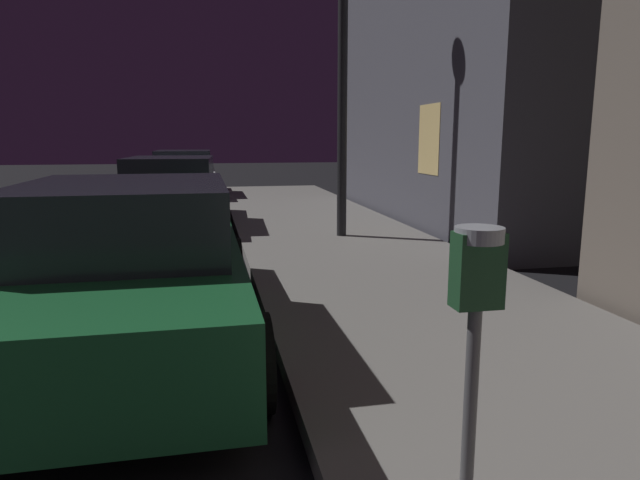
% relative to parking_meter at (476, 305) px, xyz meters
% --- Properties ---
extents(parking_meter, '(0.19, 0.19, 1.29)m').
position_rel_parking_meter_xyz_m(parking_meter, '(0.00, 0.00, 0.00)').
color(parking_meter, '#59595B').
rests_on(parking_meter, sidewalk).
extents(car_green, '(2.04, 4.49, 1.43)m').
position_rel_parking_meter_xyz_m(car_green, '(-1.67, 2.83, -0.42)').
color(car_green, '#19592D').
rests_on(car_green, ground).
extents(car_black, '(2.10, 4.08, 1.43)m').
position_rel_parking_meter_xyz_m(car_black, '(-1.67, 9.04, -0.42)').
color(car_black, black).
rests_on(car_black, ground).
extents(car_white, '(1.98, 4.25, 1.43)m').
position_rel_parking_meter_xyz_m(car_white, '(-1.67, 14.89, -0.41)').
color(car_white, silver).
rests_on(car_white, ground).
extents(street_lamp, '(0.44, 0.44, 5.10)m').
position_rel_parking_meter_xyz_m(street_lamp, '(1.19, 7.09, 2.43)').
color(street_lamp, black).
rests_on(street_lamp, sidewalk).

